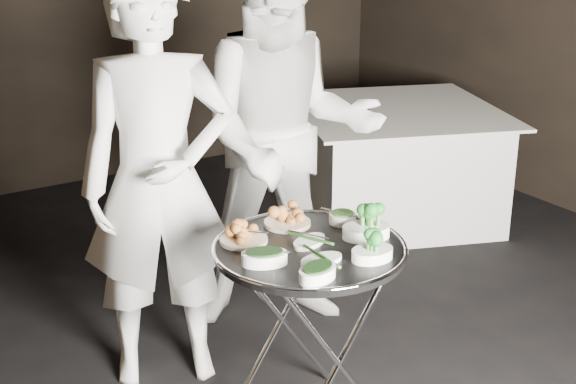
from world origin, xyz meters
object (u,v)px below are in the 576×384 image
tray_stand (309,329)px  waiter_right (287,137)px  waiter_left (159,184)px  serving_tray (309,249)px  dining_table (394,162)px

tray_stand → waiter_right: (0.40, 0.79, 0.53)m
waiter_left → waiter_right: (0.71, 0.13, 0.06)m
serving_tray → dining_table: bearing=42.2°
dining_table → tray_stand: bearing=-137.8°
serving_tray → tray_stand: bearing=90.0°
tray_stand → waiter_left: (-0.31, 0.66, 0.46)m
waiter_left → waiter_right: 0.73m
waiter_right → dining_table: size_ratio=1.48×
tray_stand → waiter_left: 0.86m
waiter_left → dining_table: waiter_left is taller
waiter_left → dining_table: 2.33m
serving_tray → dining_table: size_ratio=0.57×
serving_tray → dining_table: (1.75, 1.59, -0.40)m
serving_tray → waiter_right: (0.40, 0.79, 0.18)m
tray_stand → dining_table: bearing=42.2°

